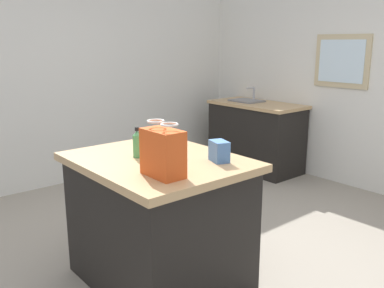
{
  "coord_description": "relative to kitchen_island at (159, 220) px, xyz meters",
  "views": [
    {
      "loc": [
        2.1,
        -1.91,
        1.66
      ],
      "look_at": [
        -0.11,
        -0.06,
        0.95
      ],
      "focal_mm": 39.25,
      "sensor_mm": 36.0,
      "label": 1
    }
  ],
  "objects": [
    {
      "name": "ground",
      "position": [
        0.11,
        0.36,
        -0.46
      ],
      "size": [
        6.31,
        6.31,
        0.0
      ],
      "primitive_type": "plane",
      "color": "#9E9384"
    },
    {
      "name": "left_wall",
      "position": [
        -2.52,
        0.36,
        0.81
      ],
      "size": [
        0.1,
        5.21,
        2.53
      ],
      "color": "silver",
      "rests_on": "ground"
    },
    {
      "name": "kitchen_island",
      "position": [
        0.0,
        0.0,
        0.0
      ],
      "size": [
        1.18,
        0.95,
        0.9
      ],
      "color": "black",
      "rests_on": "ground"
    },
    {
      "name": "sink_counter",
      "position": [
        -1.41,
        2.58,
        0.0
      ],
      "size": [
        1.25,
        0.64,
        1.07
      ],
      "color": "black",
      "rests_on": "ground"
    },
    {
      "name": "shopping_bag",
      "position": [
        0.33,
        -0.2,
        0.59
      ],
      "size": [
        0.26,
        0.15,
        0.32
      ],
      "color": "#DB511E",
      "rests_on": "kitchen_island"
    },
    {
      "name": "small_box",
      "position": [
        0.32,
        0.26,
        0.52
      ],
      "size": [
        0.16,
        0.13,
        0.14
      ],
      "primitive_type": "cube",
      "rotation": [
        0.0,
        0.0,
        -0.3
      ],
      "color": "#4775B7",
      "rests_on": "kitchen_island"
    },
    {
      "name": "bottle",
      "position": [
        -0.11,
        -0.09,
        0.54
      ],
      "size": [
        0.06,
        0.06,
        0.21
      ],
      "color": "#4C9956",
      "rests_on": "kitchen_island"
    }
  ]
}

